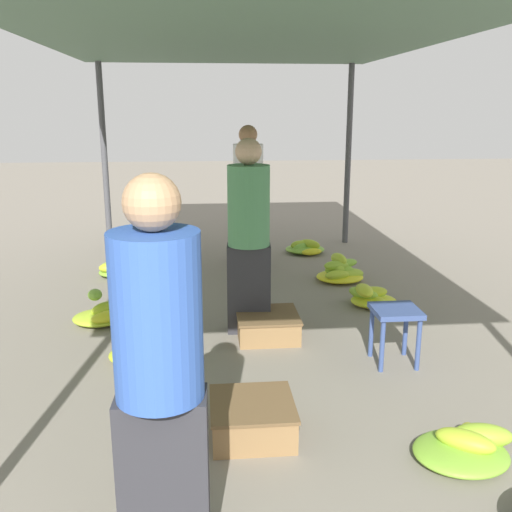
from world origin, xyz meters
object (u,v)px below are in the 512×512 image
stool (395,319)px  banana_pile_right_3 (305,248)px  banana_pile_left_1 (140,349)px  shopper_walking_far (249,235)px  crate_mid (252,418)px  shopper_walking_mid (248,194)px  crate_near (267,325)px  banana_pile_right_2 (341,272)px  banana_pile_right_1 (371,297)px  banana_pile_left_0 (104,314)px  banana_pile_left_2 (115,269)px  banana_pile_right_0 (467,446)px  vendor_foreground (160,375)px

stool → banana_pile_right_3: stool is taller
banana_pile_left_1 → shopper_walking_far: shopper_walking_far is taller
crate_mid → shopper_walking_mid: shopper_walking_mid is taller
crate_near → banana_pile_left_1: bearing=-161.4°
banana_pile_left_1 → banana_pile_right_2: bearing=42.8°
banana_pile_right_1 → banana_pile_right_3: size_ratio=0.96×
banana_pile_left_0 → shopper_walking_mid: bearing=52.4°
banana_pile_left_2 → banana_pile_right_0: size_ratio=0.80×
vendor_foreground → shopper_walking_mid: shopper_walking_mid is taller
banana_pile_left_2 → banana_pile_right_0: bearing=-57.0°
crate_mid → shopper_walking_far: 1.80m
stool → crate_near: bearing=146.4°
banana_pile_left_1 → shopper_walking_mid: bearing=68.6°
banana_pile_right_2 → banana_pile_right_3: 1.30m
banana_pile_left_0 → banana_pile_left_2: size_ratio=1.09×
crate_near → banana_pile_right_0: bearing=-63.5°
banana_pile_right_3 → shopper_walking_mid: size_ratio=0.31×
shopper_walking_far → stool: bearing=-36.0°
stool → banana_pile_left_0: (-2.32, 1.05, -0.27)m
crate_near → shopper_walking_mid: size_ratio=0.31×
shopper_walking_far → crate_mid: bearing=-94.0°
banana_pile_right_0 → banana_pile_right_2: bearing=88.4°
shopper_walking_far → banana_pile_right_3: bearing=69.9°
vendor_foreground → banana_pile_right_2: (1.70, 3.91, -0.75)m
banana_pile_right_3 → banana_pile_right_1: bearing=-82.5°
banana_pile_left_0 → banana_pile_left_2: 1.51m
banana_pile_right_0 → crate_near: 2.02m
vendor_foreground → banana_pile_right_0: bearing=19.7°
banana_pile_left_0 → banana_pile_right_3: (2.25, 2.36, -0.02)m
stool → shopper_walking_far: 1.38m
banana_pile_left_1 → stool: bearing=-7.4°
banana_pile_right_3 → stool: bearing=-88.9°
vendor_foreground → crate_mid: bearing=64.0°
banana_pile_left_1 → banana_pile_left_2: (-0.52, 2.30, 0.01)m
banana_pile_left_0 → banana_pile_left_1: 0.90m
vendor_foreground → banana_pile_right_3: (1.53, 5.20, -0.79)m
banana_pile_left_1 → shopper_walking_mid: size_ratio=0.30×
banana_pile_left_1 → banana_pile_right_1: 2.37m
shopper_walking_far → crate_near: bearing=-48.1°
stool → shopper_walking_mid: 3.11m
banana_pile_right_0 → banana_pile_right_1: size_ratio=1.20×
vendor_foreground → shopper_walking_far: vendor_foreground is taller
banana_pile_left_2 → banana_pile_left_0: bearing=-85.6°
vendor_foreground → banana_pile_left_1: (-0.32, 2.04, -0.78)m
stool → banana_pile_left_0: stool is taller
banana_pile_right_0 → banana_pile_right_2: size_ratio=1.08×
banana_pile_right_3 → crate_near: bearing=-106.4°
vendor_foreground → crate_near: size_ratio=3.19×
banana_pile_right_2 → crate_near: banana_pile_right_2 is taller
crate_near → shopper_walking_mid: bearing=89.3°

